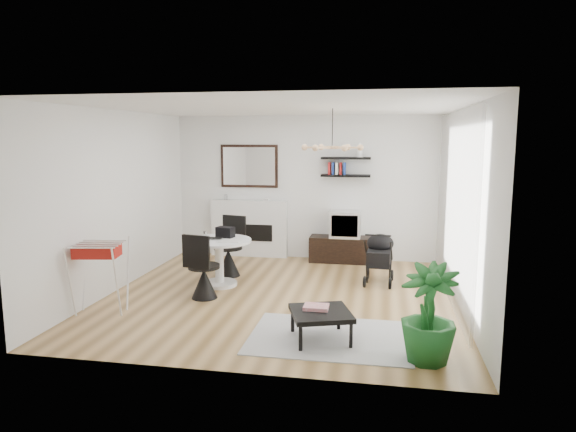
% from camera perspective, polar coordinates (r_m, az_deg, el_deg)
% --- Properties ---
extents(floor, '(5.00, 5.00, 0.00)m').
position_cam_1_polar(floor, '(7.58, -0.84, -8.89)').
color(floor, brown).
rests_on(floor, ground).
extents(ceiling, '(5.00, 5.00, 0.00)m').
position_cam_1_polar(ceiling, '(7.23, -0.89, 11.95)').
color(ceiling, white).
rests_on(ceiling, wall_back).
extents(wall_back, '(5.00, 0.00, 5.00)m').
position_cam_1_polar(wall_back, '(9.73, 2.00, 3.15)').
color(wall_back, white).
rests_on(wall_back, floor).
extents(wall_left, '(0.00, 5.00, 5.00)m').
position_cam_1_polar(wall_left, '(8.14, -18.40, 1.63)').
color(wall_left, white).
rests_on(wall_left, floor).
extents(wall_right, '(0.00, 5.00, 5.00)m').
position_cam_1_polar(wall_right, '(7.23, 18.97, 0.76)').
color(wall_right, white).
rests_on(wall_right, floor).
extents(sheer_curtain, '(0.04, 3.60, 2.60)m').
position_cam_1_polar(sheer_curtain, '(7.41, 17.98, 0.99)').
color(sheer_curtain, white).
rests_on(sheer_curtain, wall_right).
extents(fireplace, '(1.50, 0.17, 2.16)m').
position_cam_1_polar(fireplace, '(9.96, -4.35, -0.60)').
color(fireplace, white).
rests_on(fireplace, floor).
extents(shelf_lower, '(0.90, 0.25, 0.04)m').
position_cam_1_polar(shelf_lower, '(9.50, 6.42, 4.48)').
color(shelf_lower, black).
rests_on(shelf_lower, wall_back).
extents(shelf_upper, '(0.90, 0.25, 0.04)m').
position_cam_1_polar(shelf_upper, '(9.48, 6.45, 6.41)').
color(shelf_upper, black).
rests_on(shelf_upper, wall_back).
extents(pendant_lamp, '(0.90, 0.90, 0.10)m').
position_cam_1_polar(pendant_lamp, '(7.42, 4.93, 7.59)').
color(pendant_lamp, tan).
rests_on(pendant_lamp, ceiling).
extents(tv_console, '(1.26, 0.44, 0.47)m').
position_cam_1_polar(tv_console, '(9.60, 6.24, -3.71)').
color(tv_console, black).
rests_on(tv_console, floor).
extents(crt_tv, '(0.56, 0.49, 0.49)m').
position_cam_1_polar(crt_tv, '(9.50, 6.40, -0.89)').
color(crt_tv, silver).
rests_on(crt_tv, tv_console).
extents(dining_table, '(1.00, 1.00, 0.73)m').
position_cam_1_polar(dining_table, '(8.05, -7.65, -4.34)').
color(dining_table, white).
rests_on(dining_table, floor).
extents(laptop, '(0.31, 0.21, 0.02)m').
position_cam_1_polar(laptop, '(8.00, -8.46, -2.53)').
color(laptop, black).
rests_on(laptop, dining_table).
extents(black_bag, '(0.30, 0.23, 0.16)m').
position_cam_1_polar(black_bag, '(8.15, -6.99, -1.79)').
color(black_bag, black).
rests_on(black_bag, dining_table).
extents(newspaper, '(0.34, 0.29, 0.01)m').
position_cam_1_polar(newspaper, '(7.85, -6.46, -2.76)').
color(newspaper, silver).
rests_on(newspaper, dining_table).
extents(drinking_glass, '(0.06, 0.06, 0.10)m').
position_cam_1_polar(drinking_glass, '(8.19, -9.18, -2.02)').
color(drinking_glass, white).
rests_on(drinking_glass, dining_table).
extents(chair_far, '(0.50, 0.52, 0.99)m').
position_cam_1_polar(chair_far, '(8.65, -6.57, -4.57)').
color(chair_far, black).
rests_on(chair_far, floor).
extents(chair_near, '(0.47, 0.49, 0.96)m').
position_cam_1_polar(chair_near, '(7.49, -9.38, -6.80)').
color(chair_near, black).
rests_on(chair_near, floor).
extents(drying_rack, '(0.73, 0.69, 0.95)m').
position_cam_1_polar(drying_rack, '(7.17, -20.17, -6.29)').
color(drying_rack, white).
rests_on(drying_rack, floor).
extents(stroller, '(0.48, 0.73, 0.87)m').
position_cam_1_polar(stroller, '(8.28, 10.11, -4.83)').
color(stroller, black).
rests_on(stroller, floor).
extents(rug, '(1.84, 1.33, 0.01)m').
position_cam_1_polar(rug, '(6.11, 4.67, -13.27)').
color(rug, '#9C9C9C').
rests_on(rug, floor).
extents(coffee_table, '(0.83, 0.83, 0.34)m').
position_cam_1_polar(coffee_table, '(5.93, 3.67, -10.83)').
color(coffee_table, black).
rests_on(coffee_table, rug).
extents(magazines, '(0.28, 0.22, 0.04)m').
position_cam_1_polar(magazines, '(5.97, 3.15, -10.07)').
color(magazines, '#CB3242').
rests_on(magazines, coffee_table).
extents(potted_plant, '(0.71, 0.71, 1.03)m').
position_cam_1_polar(potted_plant, '(5.51, 15.33, -10.42)').
color(potted_plant, '#195A20').
rests_on(potted_plant, floor).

